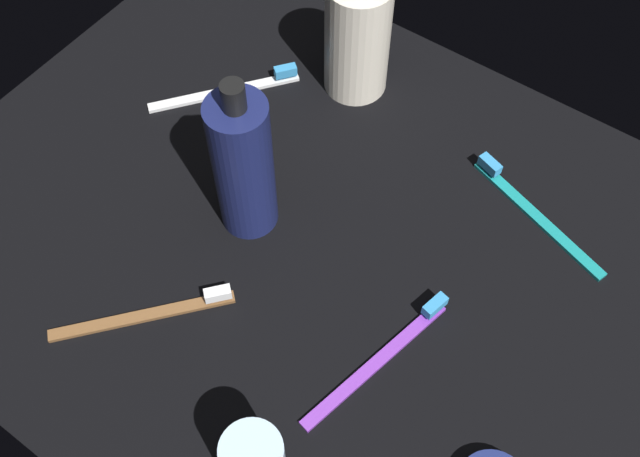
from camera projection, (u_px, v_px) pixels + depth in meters
ground_plane at (320, 247)px, 77.79cm from camera, size 84.00×64.00×1.20cm
lotion_bottle at (243, 166)px, 71.83cm from camera, size 5.93×5.93×19.74cm
bodywash_bottle at (358, 36)px, 82.98cm from camera, size 7.35×7.35×16.65cm
toothbrush_brown at (154, 312)px, 72.47cm from camera, size 12.71×14.37×2.10cm
toothbrush_teal at (531, 209)px, 78.92cm from camera, size 17.50×6.65×2.10cm
toothbrush_white at (233, 88)px, 88.06cm from camera, size 12.07×14.89×2.10cm
toothbrush_purple at (384, 355)px, 70.11cm from camera, size 5.09×17.83×2.10cm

